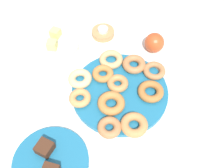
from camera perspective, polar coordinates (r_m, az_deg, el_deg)
name	(u,v)px	position (r m, az deg, el deg)	size (l,w,h in m)	color
ground_plane	(120,93)	(1.03, 1.61, -1.93)	(2.40, 2.40, 0.00)	white
donut_plate	(120,92)	(1.02, 1.62, -1.66)	(0.35, 0.35, 0.02)	#1E6B93
donut_0	(111,103)	(0.96, -0.15, -3.95)	(0.10, 0.10, 0.03)	#BC7A3D
donut_1	(154,71)	(1.06, 8.67, 2.72)	(0.08, 0.08, 0.02)	#B27547
donut_2	(151,91)	(1.00, 7.95, -1.52)	(0.09, 0.09, 0.03)	#AD6B33
donut_3	(118,83)	(1.01, 1.19, 0.13)	(0.08, 0.08, 0.03)	#C6844C
donut_4	(80,79)	(1.03, -6.60, 1.07)	(0.09, 0.09, 0.03)	#EABC84
donut_5	(111,59)	(1.08, -0.19, 5.06)	(0.09, 0.09, 0.03)	tan
donut_6	(134,125)	(0.93, 4.56, -8.32)	(0.09, 0.09, 0.03)	#C6844C
donut_7	(109,127)	(0.92, -0.54, -8.89)	(0.08, 0.08, 0.03)	#B27547
donut_8	(103,74)	(1.04, -1.87, 2.14)	(0.08, 0.08, 0.03)	#BC7A3D
donut_9	(80,98)	(0.99, -6.60, -2.86)	(0.08, 0.08, 0.03)	tan
donut_10	(134,64)	(1.07, 4.54, 4.07)	(0.09, 0.09, 0.03)	#B27547
cake_plate	(51,162)	(0.92, -12.42, -15.41)	(0.24, 0.24, 0.02)	#1E6B93
brownie_far	(45,148)	(0.91, -13.66, -12.61)	(0.05, 0.05, 0.03)	#472819
candle_holder	(103,33)	(1.21, -1.85, 10.44)	(0.10, 0.10, 0.02)	tan
tealight	(103,30)	(1.20, -1.87, 11.08)	(0.04, 0.04, 0.01)	silver
fruit_bowl	(57,46)	(1.17, -11.24, 7.72)	(0.18, 0.18, 0.04)	silver
melon_chunk_left	(52,45)	(1.12, -12.19, 7.83)	(0.04, 0.04, 0.04)	#DBD67A
melon_chunk_right	(55,33)	(1.17, -11.53, 10.20)	(0.04, 0.04, 0.04)	#DBD67A
apple	(154,43)	(1.14, 8.69, 8.38)	(0.08, 0.08, 0.08)	#CC4C23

